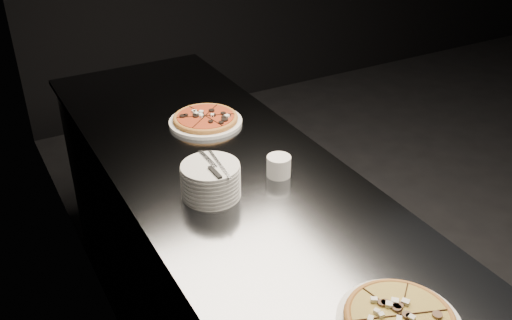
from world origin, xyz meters
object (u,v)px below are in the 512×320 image
pizza_tomato (206,119)px  pizza_mushroom (400,320)px  counter (244,288)px  cutlery (214,166)px  ramekin (279,166)px  plate_stack (211,180)px

pizza_tomato → pizza_mushroom: bearing=-92.5°
counter → pizza_mushroom: bearing=-87.8°
counter → pizza_tomato: pizza_tomato is taller
cutlery → ramekin: cutlery is taller
plate_stack → pizza_tomato: bearing=67.3°
pizza_mushroom → cutlery: cutlery is taller
cutlery → ramekin: 0.25m
counter → plate_stack: (-0.12, -0.02, 0.51)m
pizza_mushroom → ramekin: 0.72m
counter → ramekin: 0.51m
ramekin → pizza_mushroom: bearing=-98.1°
counter → cutlery: (-0.11, -0.03, 0.57)m
counter → plate_stack: size_ratio=13.24×
pizza_mushroom → pizza_tomato: same height
pizza_tomato → cutlery: (-0.19, -0.49, 0.09)m
pizza_mushroom → pizza_tomato: size_ratio=1.02×
plate_stack → cutlery: size_ratio=0.94×
counter → ramekin: size_ratio=30.12×
pizza_mushroom → ramekin: ramekin is taller
plate_stack → ramekin: size_ratio=2.28×
counter → pizza_mushroom: (0.03, -0.73, 0.48)m
ramekin → pizza_tomato: bearing=96.0°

